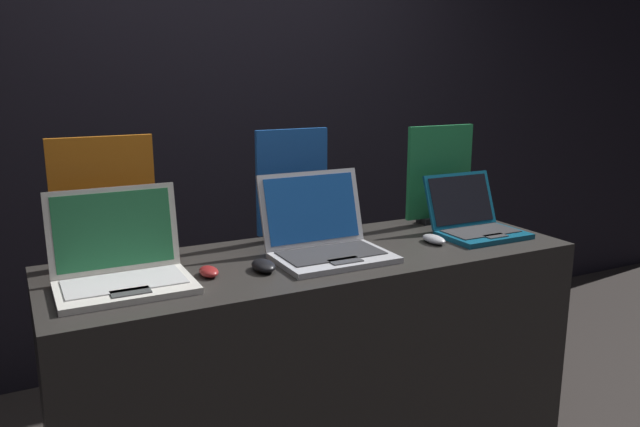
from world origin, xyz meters
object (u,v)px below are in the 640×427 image
object	(u,v)px
promo_stand_back	(439,177)
mouse_back	(434,239)
mouse_middle	(264,266)
promo_stand_front	(104,203)
laptop_back	(474,221)
mouse_front	(209,272)
laptop_front	(121,264)
laptop_middle	(325,238)
promo_stand_middle	(292,187)

from	to	relation	value
promo_stand_back	mouse_back	bearing A→B (deg)	-129.62
mouse_middle	promo_stand_back	bearing A→B (deg)	17.48
promo_stand_front	laptop_back	world-z (taller)	promo_stand_front
mouse_middle	promo_stand_back	world-z (taller)	promo_stand_back
mouse_front	laptop_back	bearing A→B (deg)	1.37
mouse_middle	laptop_front	bearing A→B (deg)	170.64
promo_stand_front	mouse_middle	size ratio (longest dim) A/B	3.72
laptop_back	promo_stand_back	bearing A→B (deg)	90.00
laptop_middle	mouse_middle	bearing A→B (deg)	-166.12
laptop_front	laptop_middle	distance (m)	0.70
laptop_back	promo_stand_back	xyz separation A→B (m)	(0.00, 0.24, 0.14)
promo_stand_front	mouse_front	bearing A→B (deg)	-49.06
laptop_middle	mouse_middle	distance (m)	0.27
mouse_front	promo_stand_middle	bearing A→B (deg)	35.17
promo_stand_middle	promo_stand_back	bearing A→B (deg)	-3.80
laptop_front	mouse_middle	xyz separation A→B (m)	(0.44, -0.07, -0.05)
promo_stand_front	mouse_back	bearing A→B (deg)	-15.26
laptop_back	mouse_back	world-z (taller)	laptop_back
laptop_front	promo_stand_front	xyz separation A→B (m)	(0.00, 0.26, 0.14)
mouse_front	promo_stand_back	size ratio (longest dim) A/B	0.23
mouse_back	promo_stand_front	bearing A→B (deg)	164.74
promo_stand_front	laptop_middle	distance (m)	0.76
promo_stand_middle	promo_stand_front	bearing A→B (deg)	-179.61
laptop_back	laptop_front	bearing A→B (deg)	179.39
laptop_back	promo_stand_back	distance (m)	0.28
laptop_middle	laptop_back	size ratio (longest dim) A/B	1.23
laptop_middle	mouse_back	distance (m)	0.45
laptop_middle	promo_stand_back	distance (m)	0.72
mouse_back	promo_stand_back	bearing A→B (deg)	50.38
laptop_middle	mouse_back	size ratio (longest dim) A/B	3.41
mouse_back	mouse_front	bearing A→B (deg)	179.35
laptop_middle	laptop_front	bearing A→B (deg)	179.34
promo_stand_middle	mouse_middle	bearing A→B (deg)	-127.54
promo_stand_front	promo_stand_back	xyz separation A→B (m)	(1.37, -0.04, -0.01)
mouse_middle	mouse_back	xyz separation A→B (m)	(0.70, 0.02, -0.00)
promo_stand_front	laptop_back	distance (m)	1.40
laptop_front	promo_stand_middle	world-z (taller)	promo_stand_middle
promo_stand_front	mouse_back	distance (m)	1.20
promo_stand_middle	laptop_back	bearing A→B (deg)	-22.65
mouse_front	promo_stand_back	world-z (taller)	promo_stand_back
promo_stand_front	promo_stand_back	size ratio (longest dim) A/B	1.03
laptop_front	promo_stand_middle	xyz separation A→B (m)	(0.70, 0.27, 0.14)
laptop_middle	mouse_middle	size ratio (longest dim) A/B	3.42
laptop_back	promo_stand_front	bearing A→B (deg)	168.62
promo_stand_front	mouse_middle	world-z (taller)	promo_stand_front
laptop_front	laptop_back	bearing A→B (deg)	-0.61
mouse_back	laptop_front	bearing A→B (deg)	177.44
mouse_middle	promo_stand_middle	size ratio (longest dim) A/B	0.27
promo_stand_middle	laptop_front	bearing A→B (deg)	-159.15
mouse_front	laptop_middle	distance (m)	0.44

